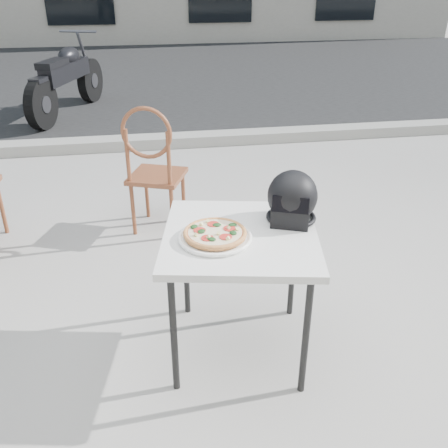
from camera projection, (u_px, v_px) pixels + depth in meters
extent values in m
plane|color=#9C9994|center=(230.00, 304.00, 3.00)|extent=(80.00, 80.00, 0.00)
cube|color=black|center=(163.00, 76.00, 9.12)|extent=(30.00, 8.00, 0.00)
cube|color=gray|center=(183.00, 140.00, 5.59)|extent=(30.00, 0.25, 0.12)
cube|color=silver|center=(240.00, 237.00, 2.36)|extent=(0.85, 0.85, 0.04)
cylinder|color=black|center=(174.00, 334.00, 2.26)|extent=(0.04, 0.04, 0.65)
cylinder|color=black|center=(306.00, 336.00, 2.24)|extent=(0.04, 0.04, 0.65)
cylinder|color=black|center=(186.00, 264.00, 2.79)|extent=(0.04, 0.04, 0.65)
cylinder|color=black|center=(293.00, 265.00, 2.77)|extent=(0.04, 0.04, 0.65)
cylinder|color=white|center=(215.00, 238.00, 2.29)|extent=(0.43, 0.43, 0.01)
torus|color=white|center=(215.00, 237.00, 2.29)|extent=(0.45, 0.45, 0.02)
cylinder|color=#CB884A|center=(215.00, 234.00, 2.28)|extent=(0.30, 0.30, 0.01)
torus|color=#CB884A|center=(215.00, 233.00, 2.28)|extent=(0.31, 0.31, 0.02)
cylinder|color=red|center=(215.00, 233.00, 2.28)|extent=(0.27, 0.27, 0.00)
cylinder|color=beige|center=(215.00, 232.00, 2.28)|extent=(0.26, 0.26, 0.00)
cylinder|color=red|center=(229.00, 228.00, 2.30)|extent=(0.06, 0.06, 0.00)
cylinder|color=red|center=(213.00, 224.00, 2.34)|extent=(0.06, 0.06, 0.00)
cylinder|color=red|center=(200.00, 230.00, 2.29)|extent=(0.06, 0.06, 0.00)
cylinder|color=red|center=(207.00, 238.00, 2.22)|extent=(0.06, 0.06, 0.00)
cylinder|color=red|center=(226.00, 237.00, 2.23)|extent=(0.06, 0.06, 0.00)
ellipsoid|color=#153B16|center=(217.00, 225.00, 2.33)|extent=(0.04, 0.03, 0.01)
ellipsoid|color=#153B16|center=(201.00, 231.00, 2.27)|extent=(0.05, 0.05, 0.01)
ellipsoid|color=#153B16|center=(233.00, 233.00, 2.26)|extent=(0.04, 0.04, 0.01)
ellipsoid|color=#153B16|center=(212.00, 239.00, 2.21)|extent=(0.05, 0.05, 0.01)
ellipsoid|color=#153B16|center=(233.00, 225.00, 2.33)|extent=(0.05, 0.04, 0.01)
ellipsoid|color=#153B16|center=(194.00, 227.00, 2.31)|extent=(0.05, 0.05, 0.01)
cylinder|color=#E7E68D|center=(219.00, 233.00, 2.25)|extent=(0.02, 0.02, 0.02)
cylinder|color=#E7E68D|center=(201.00, 224.00, 2.33)|extent=(0.03, 0.02, 0.02)
cylinder|color=#E7E68D|center=(229.00, 228.00, 2.30)|extent=(0.03, 0.03, 0.02)
cylinder|color=#E7E68D|center=(208.00, 221.00, 2.36)|extent=(0.02, 0.02, 0.02)
cylinder|color=#E7E68D|center=(228.00, 238.00, 2.21)|extent=(0.03, 0.02, 0.02)
cylinder|color=#E7E68D|center=(196.00, 234.00, 2.24)|extent=(0.03, 0.03, 0.02)
cylinder|color=#E7E68D|center=(237.00, 229.00, 2.29)|extent=(0.02, 0.02, 0.02)
cylinder|color=#E7E68D|center=(209.00, 237.00, 2.22)|extent=(0.03, 0.02, 0.02)
ellipsoid|color=black|center=(292.00, 196.00, 2.42)|extent=(0.32, 0.33, 0.25)
cube|color=black|center=(290.00, 217.00, 2.39)|extent=(0.20, 0.15, 0.10)
torus|color=black|center=(291.00, 217.00, 2.47)|extent=(0.32, 0.32, 0.02)
cube|color=black|center=(291.00, 205.00, 2.32)|extent=(0.17, 0.09, 0.08)
cube|color=brown|center=(157.00, 176.00, 3.68)|extent=(0.49, 0.49, 0.03)
cylinder|color=brown|center=(183.00, 196.00, 3.89)|extent=(0.04, 0.04, 0.41)
cylinder|color=brown|center=(147.00, 193.00, 3.94)|extent=(0.04, 0.04, 0.41)
cylinder|color=brown|center=(172.00, 213.00, 3.63)|extent=(0.04, 0.04, 0.41)
cylinder|color=brown|center=(133.00, 209.00, 3.68)|extent=(0.04, 0.04, 0.41)
cylinder|color=brown|center=(169.00, 160.00, 3.43)|extent=(0.04, 0.04, 0.39)
cylinder|color=brown|center=(128.00, 157.00, 3.48)|extent=(0.04, 0.04, 0.39)
torus|color=brown|center=(146.00, 133.00, 3.37)|extent=(0.35, 0.16, 0.37)
cylinder|color=brown|center=(2.00, 207.00, 3.70)|extent=(0.03, 0.03, 0.43)
cylinder|color=black|center=(90.00, 80.00, 7.28)|extent=(0.32, 0.62, 0.61)
cylinder|color=slate|center=(90.00, 80.00, 7.28)|extent=(0.20, 0.24, 0.20)
cylinder|color=black|center=(41.00, 104.00, 6.03)|extent=(0.32, 0.62, 0.61)
cylinder|color=slate|center=(41.00, 104.00, 6.03)|extent=(0.20, 0.24, 0.20)
cube|color=black|center=(65.00, 72.00, 6.54)|extent=(0.54, 1.07, 0.22)
ellipsoid|color=black|center=(69.00, 56.00, 6.59)|extent=(0.36, 0.48, 0.23)
cube|color=black|center=(52.00, 64.00, 6.20)|extent=(0.37, 0.55, 0.08)
cylinder|color=slate|center=(85.00, 58.00, 7.05)|extent=(0.15, 0.32, 0.73)
cylinder|color=slate|center=(78.00, 31.00, 6.78)|extent=(0.51, 0.21, 0.03)
cube|color=black|center=(38.00, 80.00, 5.92)|extent=(0.21, 0.26, 0.05)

